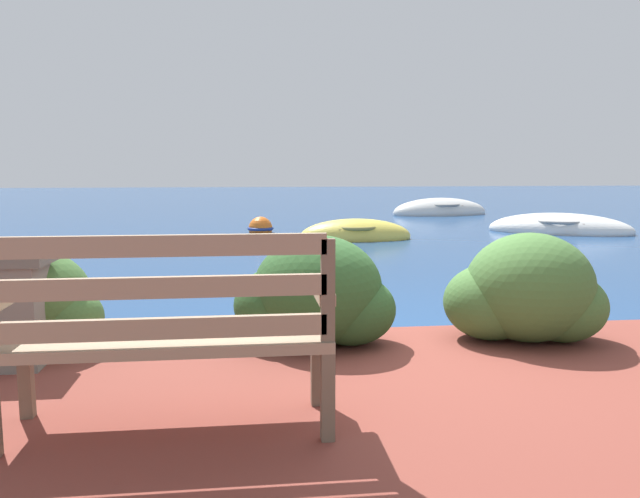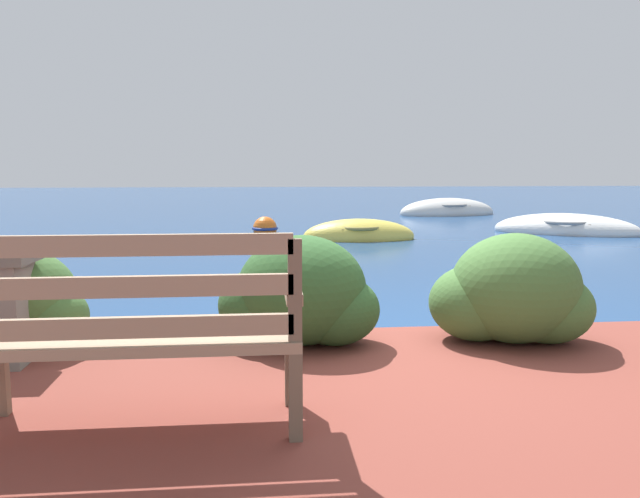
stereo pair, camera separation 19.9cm
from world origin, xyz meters
name	(u,v)px [view 1 (the left image)]	position (x,y,z in m)	size (l,w,h in m)	color
ground_plane	(412,355)	(0.00, 0.00, 0.00)	(80.00, 80.00, 0.00)	navy
park_bench	(167,329)	(-1.60, -1.73, 0.70)	(1.48, 0.48, 0.93)	brown
hedge_clump_far_left	(28,306)	(-2.67, -0.29, 0.51)	(1.00, 0.72, 0.68)	#426B33
hedge_clump_left	(315,297)	(-0.78, -0.36, 0.54)	(1.10, 0.79, 0.75)	#2D5628
hedge_clump_centre	(526,294)	(0.68, -0.46, 0.55)	(1.11, 0.80, 0.76)	#426B33
rowboat_nearest	(356,236)	(0.90, 7.58, 0.06)	(2.22, 0.99, 0.71)	#DBC64C
rowboat_mid	(559,230)	(5.54, 8.31, 0.06)	(3.23, 2.63, 0.74)	silver
rowboat_far	(440,212)	(4.52, 13.60, 0.07)	(3.11, 1.67, 0.87)	silver
mooring_buoy	(261,228)	(-0.94, 9.05, 0.09)	(0.57, 0.57, 0.52)	orange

